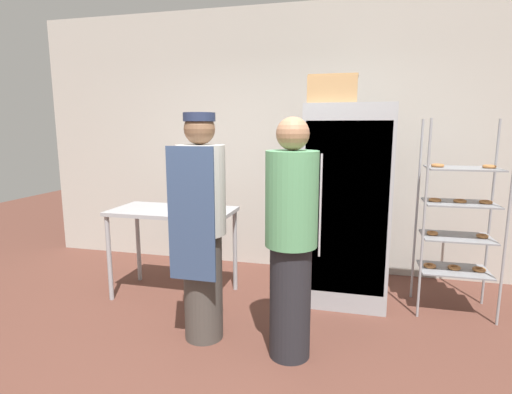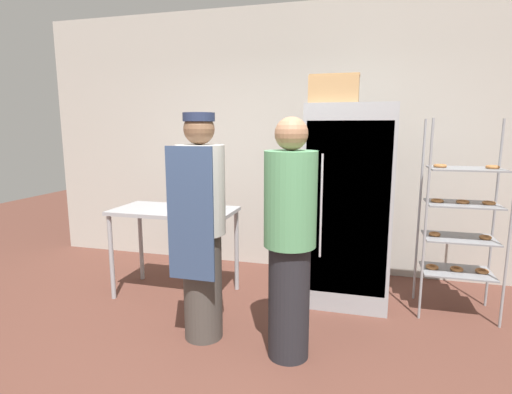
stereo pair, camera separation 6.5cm
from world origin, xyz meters
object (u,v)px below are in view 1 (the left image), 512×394
cardboard_storage_box (333,90)px  person_customer (291,239)px  refrigerator (346,205)px  baking_rack (458,220)px  donut_box (187,207)px  person_baker (202,226)px  blender_pitcher (218,197)px

cardboard_storage_box → person_customer: size_ratio=0.25×
refrigerator → baking_rack: bearing=-0.9°
donut_box → refrigerator: bearing=14.2°
refrigerator → person_customer: 1.17m
cardboard_storage_box → person_baker: bearing=-133.5°
refrigerator → baking_rack: 0.98m
refrigerator → person_baker: refrigerator is taller
donut_box → person_customer: 1.34m
donut_box → person_customer: size_ratio=0.15×
baking_rack → person_customer: (-1.33, -1.10, 0.04)m
refrigerator → cardboard_storage_box: size_ratio=4.30×
donut_box → person_baker: (0.41, -0.65, -0.00)m
person_customer → blender_pitcher: bearing=134.0°
blender_pitcher → cardboard_storage_box: size_ratio=0.69×
blender_pitcher → person_baker: person_baker is taller
person_baker → baking_rack: bearing=26.3°
refrigerator → baking_rack: refrigerator is taller
person_customer → cardboard_storage_box: bearing=79.4°
refrigerator → person_baker: (-1.06, -1.02, -0.01)m
donut_box → blender_pitcher: bearing=28.7°
refrigerator → baking_rack: (0.98, -0.02, -0.09)m
person_baker → person_customer: size_ratio=1.02×
blender_pitcher → refrigerator: bearing=10.7°
baking_rack → person_baker: size_ratio=0.98×
blender_pitcher → cardboard_storage_box: bearing=8.5°
donut_box → person_customer: person_customer is taller
donut_box → person_baker: size_ratio=0.15×
donut_box → cardboard_storage_box: bearing=12.9°
blender_pitcher → person_customer: 1.23m
person_customer → refrigerator: bearing=72.5°
donut_box → blender_pitcher: (0.26, 0.14, 0.08)m
baking_rack → cardboard_storage_box: (-1.13, -0.05, 1.15)m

